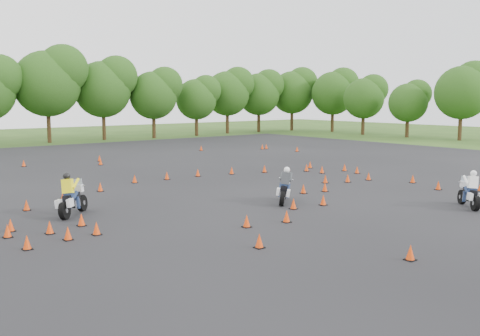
{
  "coord_description": "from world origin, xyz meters",
  "views": [
    {
      "loc": [
        -17.0,
        -17.35,
        4.78
      ],
      "look_at": [
        0.0,
        4.0,
        1.2
      ],
      "focal_mm": 40.0,
      "sensor_mm": 36.0,
      "label": 1
    }
  ],
  "objects": [
    {
      "name": "ground",
      "position": [
        0.0,
        0.0,
        0.0
      ],
      "size": [
        140.0,
        140.0,
        0.0
      ],
      "primitive_type": "plane",
      "color": "#2D5119",
      "rests_on": "ground"
    },
    {
      "name": "asphalt_pad",
      "position": [
        0.0,
        6.0,
        0.01
      ],
      "size": [
        62.0,
        62.0,
        0.0
      ],
      "primitive_type": "plane",
      "color": "black",
      "rests_on": "ground"
    },
    {
      "name": "treeline",
      "position": [
        2.46,
        34.9,
        4.54
      ],
      "size": [
        87.3,
        32.46,
        10.95
      ],
      "color": "#244915",
      "rests_on": "ground"
    },
    {
      "name": "traffic_cones",
      "position": [
        -0.1,
        5.57,
        0.23
      ],
      "size": [
        36.0,
        32.97,
        0.45
      ],
      "color": "#E83E09",
      "rests_on": "asphalt_pad"
    },
    {
      "name": "rider_grey",
      "position": [
        -0.43,
        0.33,
        0.85
      ],
      "size": [
        2.05,
        1.99,
        1.69
      ],
      "primitive_type": null,
      "rotation": [
        0.0,
        0.0,
        0.75
      ],
      "color": "#383C3F",
      "rests_on": "ground"
    },
    {
      "name": "rider_yellow",
      "position": [
        -8.93,
        3.7,
        0.9
      ],
      "size": [
        2.17,
        2.12,
        1.79
      ],
      "primitive_type": null,
      "rotation": [
        0.0,
        0.0,
        0.77
      ],
      "color": "yellow",
      "rests_on": "ground"
    },
    {
      "name": "rider_white",
      "position": [
        5.23,
        -5.54,
        0.84
      ],
      "size": [
        1.91,
        2.07,
        1.66
      ],
      "primitive_type": null,
      "rotation": [
        0.0,
        0.0,
        0.86
      ],
      "color": "white",
      "rests_on": "ground"
    }
  ]
}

